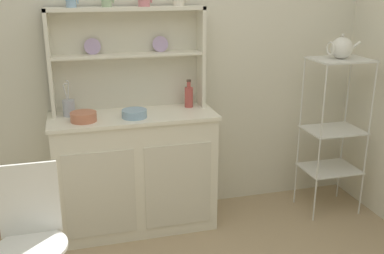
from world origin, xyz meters
name	(u,v)px	position (x,y,z in m)	size (l,w,h in m)	color
wall_back	(155,50)	(0.00, 1.62, 1.25)	(3.84, 0.05, 2.50)	silver
hutch_cabinet	(135,171)	(-0.21, 1.37, 0.44)	(1.13, 0.45, 0.86)	silver
hutch_shelf_unit	(127,51)	(-0.21, 1.53, 1.27)	(1.05, 0.18, 0.70)	silver
bakers_rack	(334,120)	(1.28, 1.24, 0.73)	(0.42, 0.32, 1.19)	silver
wire_chair	(30,230)	(-0.86, 0.58, 0.52)	(0.36, 0.36, 0.85)	white
cup_sky_0	(71,1)	(-0.56, 1.49, 1.60)	(0.08, 0.07, 0.08)	#8EB2D1
cup_sage_1	(107,0)	(-0.33, 1.49, 1.60)	(0.08, 0.07, 0.08)	#9EB78E
cup_rose_2	(144,0)	(-0.09, 1.49, 1.60)	(0.09, 0.08, 0.08)	#D17A84
bowl_mixing_large	(84,117)	(-0.54, 1.29, 0.89)	(0.17, 0.17, 0.06)	#C67556
bowl_floral_medium	(134,114)	(-0.21, 1.29, 0.88)	(0.17, 0.17, 0.05)	#8EB2D1
jam_bottle	(189,96)	(0.21, 1.45, 0.93)	(0.06, 0.06, 0.20)	#B74C47
utensil_jar	(69,108)	(-0.63, 1.45, 0.91)	(0.08, 0.08, 0.24)	#B2B7C6
porcelain_teapot	(342,48)	(1.27, 1.24, 1.27)	(0.25, 0.15, 0.18)	white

